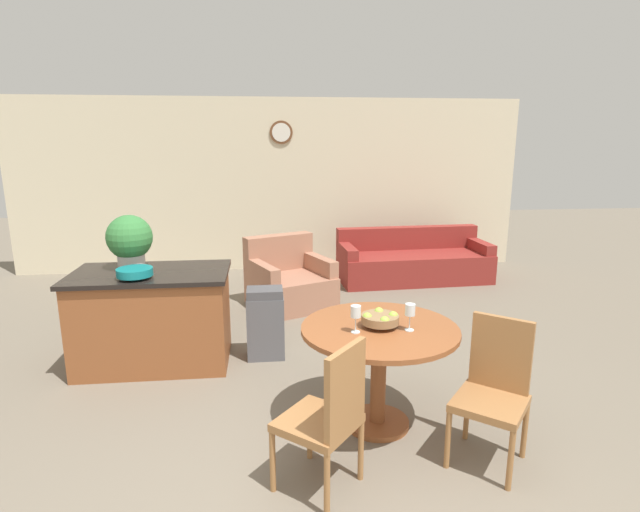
{
  "coord_description": "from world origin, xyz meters",
  "views": [
    {
      "loc": [
        -0.11,
        -2.21,
        2.06
      ],
      "look_at": [
        0.4,
        2.41,
        0.97
      ],
      "focal_mm": 28.0,
      "sensor_mm": 36.0,
      "label": 1
    }
  ],
  "objects_px": {
    "dining_table": "(379,350)",
    "couch": "(413,262)",
    "dining_chair_near_right": "(494,386)",
    "wine_glass_left": "(356,313)",
    "teal_bowl": "(135,272)",
    "trash_bin": "(266,323)",
    "potted_plant": "(130,240)",
    "kitchen_island": "(154,318)",
    "dining_chair_near_left": "(329,413)",
    "wine_glass_right": "(410,311)",
    "fruit_bowl": "(380,319)",
    "armchair": "(289,283)"
  },
  "relations": [
    {
      "from": "dining_table",
      "to": "couch",
      "type": "height_order",
      "value": "dining_table"
    },
    {
      "from": "dining_chair_near_right",
      "to": "wine_glass_left",
      "type": "height_order",
      "value": "wine_glass_left"
    },
    {
      "from": "dining_chair_near_right",
      "to": "teal_bowl",
      "type": "height_order",
      "value": "teal_bowl"
    },
    {
      "from": "dining_table",
      "to": "trash_bin",
      "type": "xyz_separation_m",
      "value": [
        -0.81,
        1.29,
        -0.25
      ]
    },
    {
      "from": "wine_glass_left",
      "to": "dining_table",
      "type": "bearing_deg",
      "value": 23.86
    },
    {
      "from": "potted_plant",
      "to": "couch",
      "type": "xyz_separation_m",
      "value": [
        3.43,
        2.38,
        -0.89
      ]
    },
    {
      "from": "kitchen_island",
      "to": "couch",
      "type": "bearing_deg",
      "value": 38.05
    },
    {
      "from": "dining_chair_near_left",
      "to": "wine_glass_right",
      "type": "height_order",
      "value": "wine_glass_right"
    },
    {
      "from": "fruit_bowl",
      "to": "kitchen_island",
      "type": "distance_m",
      "value": 2.27
    },
    {
      "from": "dining_chair_near_left",
      "to": "armchair",
      "type": "xyz_separation_m",
      "value": [
        -0.06,
        3.49,
        -0.22
      ]
    },
    {
      "from": "wine_glass_left",
      "to": "couch",
      "type": "relative_size",
      "value": 0.09
    },
    {
      "from": "potted_plant",
      "to": "teal_bowl",
      "type": "bearing_deg",
      "value": -72.46
    },
    {
      "from": "teal_bowl",
      "to": "dining_table",
      "type": "bearing_deg",
      "value": -28.72
    },
    {
      "from": "wine_glass_left",
      "to": "potted_plant",
      "type": "distance_m",
      "value": 2.39
    },
    {
      "from": "potted_plant",
      "to": "wine_glass_right",
      "type": "bearing_deg",
      "value": -34.22
    },
    {
      "from": "wine_glass_left",
      "to": "kitchen_island",
      "type": "bearing_deg",
      "value": 140.62
    },
    {
      "from": "fruit_bowl",
      "to": "armchair",
      "type": "distance_m",
      "value": 2.93
    },
    {
      "from": "kitchen_island",
      "to": "teal_bowl",
      "type": "bearing_deg",
      "value": -108.92
    },
    {
      "from": "kitchen_island",
      "to": "potted_plant",
      "type": "bearing_deg",
      "value": 141.99
    },
    {
      "from": "kitchen_island",
      "to": "potted_plant",
      "type": "distance_m",
      "value": 0.75
    },
    {
      "from": "wine_glass_left",
      "to": "kitchen_island",
      "type": "distance_m",
      "value": 2.18
    },
    {
      "from": "dining_table",
      "to": "trash_bin",
      "type": "distance_m",
      "value": 1.54
    },
    {
      "from": "trash_bin",
      "to": "teal_bowl",
      "type": "bearing_deg",
      "value": -167.66
    },
    {
      "from": "dining_chair_near_left",
      "to": "fruit_bowl",
      "type": "distance_m",
      "value": 0.86
    },
    {
      "from": "wine_glass_right",
      "to": "couch",
      "type": "bearing_deg",
      "value": 72.72
    },
    {
      "from": "wine_glass_left",
      "to": "potted_plant",
      "type": "relative_size",
      "value": 0.38
    },
    {
      "from": "dining_chair_near_right",
      "to": "wine_glass_right",
      "type": "distance_m",
      "value": 0.71
    },
    {
      "from": "dining_chair_near_left",
      "to": "fruit_bowl",
      "type": "relative_size",
      "value": 3.56
    },
    {
      "from": "fruit_bowl",
      "to": "trash_bin",
      "type": "xyz_separation_m",
      "value": [
        -0.81,
        1.29,
        -0.49
      ]
    },
    {
      "from": "dining_table",
      "to": "kitchen_island",
      "type": "distance_m",
      "value": 2.24
    },
    {
      "from": "dining_chair_near_right",
      "to": "trash_bin",
      "type": "distance_m",
      "value": 2.28
    },
    {
      "from": "dining_chair_near_left",
      "to": "wine_glass_left",
      "type": "distance_m",
      "value": 0.74
    },
    {
      "from": "dining_chair_near_right",
      "to": "fruit_bowl",
      "type": "bearing_deg",
      "value": 5.66
    },
    {
      "from": "teal_bowl",
      "to": "armchair",
      "type": "xyz_separation_m",
      "value": [
        1.41,
        1.79,
        -0.66
      ]
    },
    {
      "from": "wine_glass_right",
      "to": "armchair",
      "type": "xyz_separation_m",
      "value": [
        -0.69,
        2.93,
        -0.62
      ]
    },
    {
      "from": "trash_bin",
      "to": "dining_table",
      "type": "bearing_deg",
      "value": -57.96
    },
    {
      "from": "fruit_bowl",
      "to": "potted_plant",
      "type": "height_order",
      "value": "potted_plant"
    },
    {
      "from": "trash_bin",
      "to": "armchair",
      "type": "distance_m",
      "value": 1.58
    },
    {
      "from": "fruit_bowl",
      "to": "wine_glass_left",
      "type": "distance_m",
      "value": 0.22
    },
    {
      "from": "couch",
      "to": "armchair",
      "type": "height_order",
      "value": "armchair"
    },
    {
      "from": "kitchen_island",
      "to": "wine_glass_right",
      "type": "bearing_deg",
      "value": -33.84
    },
    {
      "from": "kitchen_island",
      "to": "dining_table",
      "type": "bearing_deg",
      "value": -34.62
    },
    {
      "from": "fruit_bowl",
      "to": "couch",
      "type": "height_order",
      "value": "fruit_bowl"
    },
    {
      "from": "fruit_bowl",
      "to": "armchair",
      "type": "xyz_separation_m",
      "value": [
        -0.51,
        2.84,
        -0.54
      ]
    },
    {
      "from": "teal_bowl",
      "to": "potted_plant",
      "type": "bearing_deg",
      "value": 107.54
    },
    {
      "from": "fruit_bowl",
      "to": "wine_glass_left",
      "type": "relative_size",
      "value": 1.38
    },
    {
      "from": "potted_plant",
      "to": "trash_bin",
      "type": "relative_size",
      "value": 0.72
    },
    {
      "from": "wine_glass_right",
      "to": "potted_plant",
      "type": "distance_m",
      "value": 2.7
    },
    {
      "from": "dining_chair_near_left",
      "to": "wine_glass_left",
      "type": "bearing_deg",
      "value": 15.76
    },
    {
      "from": "couch",
      "to": "wine_glass_right",
      "type": "bearing_deg",
      "value": -110.26
    }
  ]
}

